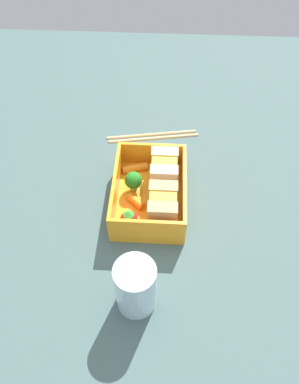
{
  "coord_description": "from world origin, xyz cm",
  "views": [
    {
      "loc": [
        41.39,
        2.25,
        54.1
      ],
      "look_at": [
        0.0,
        0.0,
        2.7
      ],
      "focal_mm": 35.0,
      "sensor_mm": 36.0,
      "label": 1
    }
  ],
  "objects_px": {
    "strawberry_far_left": "(129,219)",
    "drinking_glass": "(136,287)",
    "broccoli_floret": "(133,181)",
    "carrot_stick_far_left": "(135,168)",
    "chopstick_pair": "(152,135)",
    "carrot_stick_left": "(136,201)",
    "sandwich_left": "(164,171)",
    "sandwich_center_left": "(163,206)"
  },
  "relations": [
    {
      "from": "strawberry_far_left",
      "to": "carrot_stick_left",
      "type": "bearing_deg",
      "value": 169.94
    },
    {
      "from": "strawberry_far_left",
      "to": "drinking_glass",
      "type": "distance_m",
      "value": 0.13
    },
    {
      "from": "broccoli_floret",
      "to": "carrot_stick_left",
      "type": "distance_m",
      "value": 0.04
    },
    {
      "from": "sandwich_center_left",
      "to": "broccoli_floret",
      "type": "height_order",
      "value": "sandwich_center_left"
    },
    {
      "from": "carrot_stick_left",
      "to": "chopstick_pair",
      "type": "relative_size",
      "value": 0.18
    },
    {
      "from": "carrot_stick_left",
      "to": "chopstick_pair",
      "type": "xyz_separation_m",
      "value": [
        -0.19,
        0.02,
        -0.02
      ]
    },
    {
      "from": "sandwich_left",
      "to": "carrot_stick_left",
      "type": "height_order",
      "value": "sandwich_left"
    },
    {
      "from": "sandwich_left",
      "to": "sandwich_center_left",
      "type": "xyz_separation_m",
      "value": [
        0.08,
        0.0,
        0.0
      ]
    },
    {
      "from": "drinking_glass",
      "to": "sandwich_center_left",
      "type": "bearing_deg",
      "value": 167.4
    },
    {
      "from": "broccoli_floret",
      "to": "chopstick_pair",
      "type": "bearing_deg",
      "value": 170.81
    },
    {
      "from": "carrot_stick_left",
      "to": "sandwich_center_left",
      "type": "bearing_deg",
      "value": 63.48
    },
    {
      "from": "sandwich_left",
      "to": "strawberry_far_left",
      "type": "distance_m",
      "value": 0.12
    },
    {
      "from": "sandwich_left",
      "to": "broccoli_floret",
      "type": "height_order",
      "value": "sandwich_left"
    },
    {
      "from": "broccoli_floret",
      "to": "carrot_stick_far_left",
      "type": "bearing_deg",
      "value": -177.8
    },
    {
      "from": "sandwich_left",
      "to": "broccoli_floret",
      "type": "distance_m",
      "value": 0.06
    },
    {
      "from": "broccoli_floret",
      "to": "carrot_stick_left",
      "type": "height_order",
      "value": "broccoli_floret"
    },
    {
      "from": "broccoli_floret",
      "to": "chopstick_pair",
      "type": "height_order",
      "value": "broccoli_floret"
    },
    {
      "from": "carrot_stick_left",
      "to": "strawberry_far_left",
      "type": "height_order",
      "value": "strawberry_far_left"
    },
    {
      "from": "carrot_stick_far_left",
      "to": "strawberry_far_left",
      "type": "distance_m",
      "value": 0.13
    },
    {
      "from": "strawberry_far_left",
      "to": "drinking_glass",
      "type": "xyz_separation_m",
      "value": [
        0.13,
        0.02,
        0.02
      ]
    },
    {
      "from": "carrot_stick_far_left",
      "to": "drinking_glass",
      "type": "distance_m",
      "value": 0.26
    },
    {
      "from": "strawberry_far_left",
      "to": "chopstick_pair",
      "type": "distance_m",
      "value": 0.24
    },
    {
      "from": "sandwich_center_left",
      "to": "drinking_glass",
      "type": "distance_m",
      "value": 0.15
    },
    {
      "from": "sandwich_center_left",
      "to": "broccoli_floret",
      "type": "distance_m",
      "value": 0.08
    },
    {
      "from": "sandwich_left",
      "to": "carrot_stick_left",
      "type": "bearing_deg",
      "value": -40.06
    },
    {
      "from": "carrot_stick_left",
      "to": "strawberry_far_left",
      "type": "xyz_separation_m",
      "value": [
        0.05,
        -0.01,
        0.01
      ]
    },
    {
      "from": "broccoli_floret",
      "to": "drinking_glass",
      "type": "height_order",
      "value": "drinking_glass"
    },
    {
      "from": "broccoli_floret",
      "to": "carrot_stick_left",
      "type": "relative_size",
      "value": 1.19
    },
    {
      "from": "sandwich_center_left",
      "to": "chopstick_pair",
      "type": "xyz_separation_m",
      "value": [
        -0.21,
        -0.03,
        -0.04
      ]
    },
    {
      "from": "broccoli_floret",
      "to": "strawberry_far_left",
      "type": "bearing_deg",
      "value": -1.11
    },
    {
      "from": "carrot_stick_far_left",
      "to": "drinking_glass",
      "type": "relative_size",
      "value": 0.49
    },
    {
      "from": "sandwich_left",
      "to": "carrot_stick_left",
      "type": "distance_m",
      "value": 0.08
    },
    {
      "from": "carrot_stick_left",
      "to": "chopstick_pair",
      "type": "distance_m",
      "value": 0.19
    },
    {
      "from": "sandwich_center_left",
      "to": "drinking_glass",
      "type": "relative_size",
      "value": 0.69
    },
    {
      "from": "sandwich_left",
      "to": "sandwich_center_left",
      "type": "bearing_deg",
      "value": 0.0
    },
    {
      "from": "sandwich_left",
      "to": "drinking_glass",
      "type": "bearing_deg",
      "value": -8.3
    },
    {
      "from": "strawberry_far_left",
      "to": "sandwich_center_left",
      "type": "bearing_deg",
      "value": 111.23
    },
    {
      "from": "carrot_stick_far_left",
      "to": "broccoli_floret",
      "type": "bearing_deg",
      "value": 2.2
    },
    {
      "from": "carrot_stick_far_left",
      "to": "drinking_glass",
      "type": "xyz_separation_m",
      "value": [
        0.25,
        0.02,
        0.03
      ]
    },
    {
      "from": "carrot_stick_far_left",
      "to": "drinking_glass",
      "type": "height_order",
      "value": "drinking_glass"
    },
    {
      "from": "chopstick_pair",
      "to": "drinking_glass",
      "type": "height_order",
      "value": "drinking_glass"
    },
    {
      "from": "drinking_glass",
      "to": "carrot_stick_left",
      "type": "bearing_deg",
      "value": -175.47
    }
  ]
}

